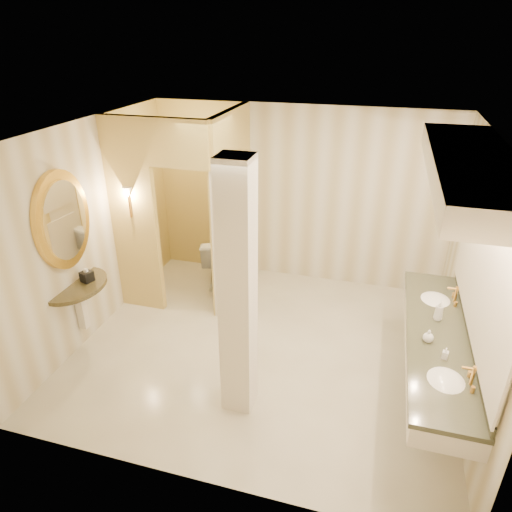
# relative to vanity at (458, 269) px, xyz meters

# --- Properties ---
(floor) EXTENTS (4.50, 4.50, 0.00)m
(floor) POSITION_rel_vanity_xyz_m (-1.98, 0.40, -1.63)
(floor) COLOR beige
(floor) RESTS_ON ground
(ceiling) EXTENTS (4.50, 4.50, 0.00)m
(ceiling) POSITION_rel_vanity_xyz_m (-1.98, 0.40, 1.07)
(ceiling) COLOR silver
(ceiling) RESTS_ON wall_back
(wall_back) EXTENTS (4.50, 0.02, 2.70)m
(wall_back) POSITION_rel_vanity_xyz_m (-1.98, 2.40, -0.28)
(wall_back) COLOR beige
(wall_back) RESTS_ON floor
(wall_front) EXTENTS (4.50, 0.02, 2.70)m
(wall_front) POSITION_rel_vanity_xyz_m (-1.98, -1.60, -0.28)
(wall_front) COLOR beige
(wall_front) RESTS_ON floor
(wall_left) EXTENTS (0.02, 4.00, 2.70)m
(wall_left) POSITION_rel_vanity_xyz_m (-4.23, 0.40, -0.28)
(wall_left) COLOR beige
(wall_left) RESTS_ON floor
(wall_right) EXTENTS (0.02, 4.00, 2.70)m
(wall_right) POSITION_rel_vanity_xyz_m (0.27, 0.40, -0.28)
(wall_right) COLOR beige
(wall_right) RESTS_ON floor
(toilet_closet) EXTENTS (1.50, 1.55, 2.70)m
(toilet_closet) POSITION_rel_vanity_xyz_m (-3.09, 1.37, -0.24)
(toilet_closet) COLOR #CFC06C
(toilet_closet) RESTS_ON floor
(wall_sconce) EXTENTS (0.14, 0.14, 0.42)m
(wall_sconce) POSITION_rel_vanity_xyz_m (-3.90, 0.83, 0.10)
(wall_sconce) COLOR gold
(wall_sconce) RESTS_ON toilet_closet
(vanity) EXTENTS (0.75, 2.75, 2.09)m
(vanity) POSITION_rel_vanity_xyz_m (0.00, 0.00, 0.00)
(vanity) COLOR silver
(vanity) RESTS_ON floor
(console_shelf) EXTENTS (0.89, 0.89, 1.90)m
(console_shelf) POSITION_rel_vanity_xyz_m (-4.19, -0.13, -0.29)
(console_shelf) COLOR black
(console_shelf) RESTS_ON floor
(pillar) EXTENTS (0.31, 0.31, 2.70)m
(pillar) POSITION_rel_vanity_xyz_m (-1.98, -0.57, -0.28)
(pillar) COLOR silver
(pillar) RESTS_ON floor
(tissue_box) EXTENTS (0.16, 0.16, 0.13)m
(tissue_box) POSITION_rel_vanity_xyz_m (-4.08, -0.02, -0.69)
(tissue_box) COLOR black
(tissue_box) RESTS_ON console_shelf
(toilet) EXTENTS (0.63, 0.86, 0.79)m
(toilet) POSITION_rel_vanity_xyz_m (-3.10, 1.83, -1.24)
(toilet) COLOR white
(toilet) RESTS_ON floor
(soap_bottle_a) EXTENTS (0.06, 0.06, 0.12)m
(soap_bottle_a) POSITION_rel_vanity_xyz_m (-0.02, -0.38, -0.70)
(soap_bottle_a) COLOR beige
(soap_bottle_a) RESTS_ON vanity
(soap_bottle_b) EXTENTS (0.11, 0.11, 0.13)m
(soap_bottle_b) POSITION_rel_vanity_xyz_m (-0.16, -0.15, -0.69)
(soap_bottle_b) COLOR silver
(soap_bottle_b) RESTS_ON vanity
(soap_bottle_c) EXTENTS (0.11, 0.11, 0.23)m
(soap_bottle_c) POSITION_rel_vanity_xyz_m (-0.04, 0.27, -0.64)
(soap_bottle_c) COLOR #C6B28C
(soap_bottle_c) RESTS_ON vanity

